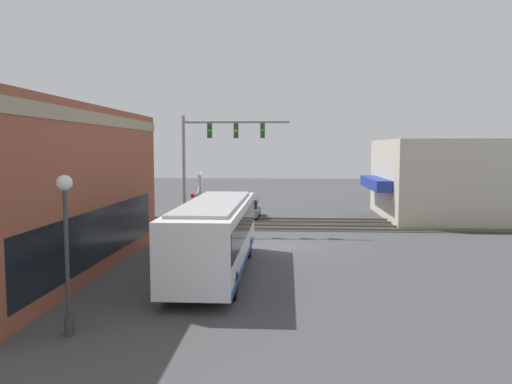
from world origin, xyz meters
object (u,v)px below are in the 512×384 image
at_px(city_bus, 215,234).
at_px(crossing_signal, 200,196).
at_px(streetlamp, 66,240).
at_px(parked_car_grey, 247,209).
at_px(pedestrian_at_crossing, 214,217).

distance_m(city_bus, crossing_signal, 10.54).
bearing_deg(streetlamp, parked_car_grey, -7.40).
xyz_separation_m(streetlamp, parked_car_grey, (24.00, -3.12, -2.04)).
distance_m(crossing_signal, parked_car_grey, 7.21).
distance_m(city_bus, streetlamp, 7.89).
xyz_separation_m(streetlamp, pedestrian_at_crossing, (17.71, -1.48, -1.78)).
bearing_deg(pedestrian_at_crossing, streetlamp, 175.22).
relative_size(city_bus, parked_car_grey, 2.51).
relative_size(city_bus, streetlamp, 2.37).
height_order(crossing_signal, parked_car_grey, crossing_signal).
bearing_deg(parked_car_grey, city_bus, 180.00).
bearing_deg(crossing_signal, parked_car_grey, -20.39).
bearing_deg(crossing_signal, pedestrian_at_crossing, -69.86).
relative_size(city_bus, crossing_signal, 2.83).
relative_size(crossing_signal, parked_car_grey, 0.89).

